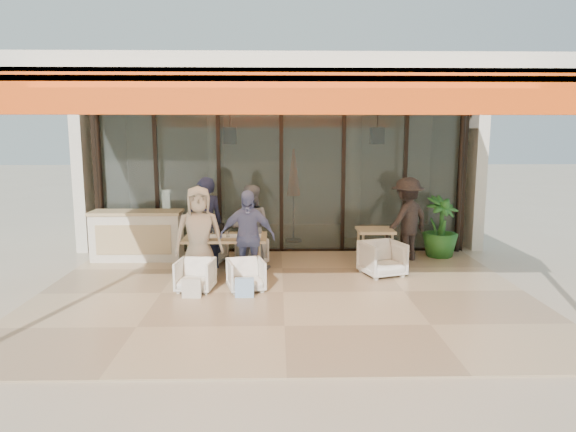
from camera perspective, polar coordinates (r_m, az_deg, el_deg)
name	(u,v)px	position (r m, az deg, el deg)	size (l,w,h in m)	color
ground	(283,294)	(8.55, -0.54, -8.61)	(70.00, 70.00, 0.00)	#C6B293
terrace_floor	(283,293)	(8.55, -0.54, -8.58)	(8.00, 6.00, 0.01)	tan
terrace_structure	(283,90)	(7.90, -0.56, 13.82)	(8.00, 6.00, 3.40)	silver
glass_storefront	(281,180)	(11.18, -0.75, 4.00)	(8.08, 0.10, 3.20)	#9EADA3
interior_block	(281,148)	(13.46, -0.81, 7.57)	(9.05, 3.62, 3.52)	silver
host_counter	(137,235)	(11.02, -16.40, -2.07)	(1.85, 0.65, 1.04)	silver
dining_table	(226,239)	(9.49, -6.96, -2.59)	(1.50, 0.90, 0.93)	tan
chair_far_left	(210,248)	(10.53, -8.66, -3.54)	(0.60, 0.57, 0.62)	silver
chair_far_right	(251,248)	(10.46, -4.09, -3.59)	(0.59, 0.55, 0.61)	silver
chair_near_left	(195,274)	(8.71, -10.26, -6.34)	(0.59, 0.55, 0.60)	silver
chair_near_right	(246,274)	(8.62, -4.70, -6.40)	(0.58, 0.55, 0.60)	silver
diner_navy	(206,224)	(9.93, -9.11, -0.84)	(0.66, 0.43, 1.80)	#181B34
diner_grey	(250,227)	(9.87, -4.26, -1.28)	(0.80, 0.62, 1.65)	slate
diner_cream	(199,235)	(9.06, -9.87, -2.11)	(0.84, 0.55, 1.72)	beige
diner_periwinkle	(247,237)	(8.98, -4.56, -2.32)	(0.97, 0.40, 1.65)	#6B79B3
tote_bag_cream	(192,289)	(8.37, -10.66, -7.94)	(0.30, 0.10, 0.34)	silver
tote_bag_blue	(245,288)	(8.27, -4.85, -8.01)	(0.30, 0.10, 0.34)	#99BFD8
side_table	(375,234)	(10.27, 9.65, -2.02)	(0.70, 0.70, 0.74)	tan
side_chair	(382,257)	(9.61, 10.44, -4.52)	(0.70, 0.65, 0.72)	silver
standing_woman	(407,220)	(10.73, 13.08, -0.41)	(1.12, 0.64, 1.74)	black
potted_palm	(440,227)	(11.28, 16.57, -1.19)	(0.73, 0.73, 1.31)	#1E5919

